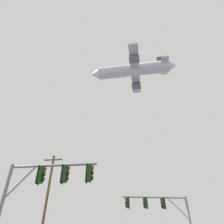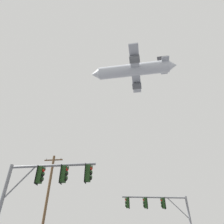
% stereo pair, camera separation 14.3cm
% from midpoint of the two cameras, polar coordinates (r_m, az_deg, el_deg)
% --- Properties ---
extents(signal_pole_near, '(5.17, 0.47, 5.56)m').
position_cam_midpoint_polar(signal_pole_near, '(12.59, -19.22, -18.78)').
color(signal_pole_near, slate).
rests_on(signal_pole_near, ground).
extents(signal_pole_far, '(6.27, 1.40, 5.75)m').
position_cam_midpoint_polar(signal_pole_far, '(21.82, 13.50, -25.06)').
color(signal_pole_far, slate).
rests_on(signal_pole_far, ground).
extents(utility_pole, '(2.20, 0.28, 10.74)m').
position_cam_midpoint_polar(utility_pole, '(24.67, -18.01, -22.53)').
color(utility_pole, brown).
rests_on(utility_pole, ground).
extents(airplane, '(20.25, 15.65, 5.53)m').
position_cam_midpoint_polar(airplane, '(49.64, 5.79, 11.50)').
color(airplane, '#B7BCC6').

